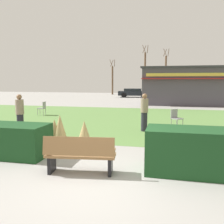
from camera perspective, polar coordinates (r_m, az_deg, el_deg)
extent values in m
plane|color=#999691|center=(5.85, -4.42, -15.45)|extent=(80.00, 80.00, 0.00)
cube|color=#5B8442|center=(14.51, 6.29, -1.75)|extent=(36.00, 12.00, 0.01)
cube|color=olive|center=(6.17, -7.23, -9.81)|extent=(1.75, 0.70, 0.06)
cube|color=olive|center=(5.89, -7.75, -7.82)|extent=(1.70, 0.35, 0.44)
cube|color=black|center=(6.44, -13.68, -11.35)|extent=(0.14, 0.45, 0.45)
cube|color=black|center=(6.13, -0.37, -12.08)|extent=(0.14, 0.45, 0.45)
cube|color=olive|center=(6.36, -14.46, -8.34)|extent=(0.12, 0.44, 0.06)
cube|color=olive|center=(6.02, 0.39, -9.01)|extent=(0.12, 0.44, 0.06)
cube|color=#19421E|center=(8.06, -22.27, -6.01)|extent=(2.24, 1.10, 0.97)
cube|color=#19421E|center=(6.43, 20.14, -8.57)|extent=(2.70, 1.10, 1.10)
cone|color=tan|center=(8.17, -6.37, -5.34)|extent=(0.62, 0.62, 0.96)
cone|color=tan|center=(8.30, -13.05, -5.10)|extent=(0.60, 0.60, 1.02)
cone|color=tan|center=(8.23, -11.85, -4.62)|extent=(0.65, 0.65, 1.17)
cylinder|color=#2D4233|center=(8.03, -23.88, -6.76)|extent=(0.52, 0.52, 0.80)
cube|color=#47424C|center=(25.02, 15.85, 5.65)|extent=(7.30, 4.79, 3.39)
cube|color=#333338|center=(25.04, 15.99, 9.71)|extent=(7.60, 5.09, 0.16)
cube|color=maroon|center=(22.44, 16.25, 7.40)|extent=(7.40, 0.36, 0.08)
cube|color=#D8CC4C|center=(22.61, 16.26, 8.25)|extent=(6.57, 0.04, 0.28)
cube|color=gray|center=(12.27, 14.75, -1.48)|extent=(0.62, 0.62, 0.04)
cube|color=gray|center=(12.37, 14.10, -0.36)|extent=(0.33, 0.34, 0.44)
cylinder|color=gray|center=(12.04, 14.78, -2.73)|extent=(0.03, 0.03, 0.45)
cylinder|color=gray|center=(12.32, 15.97, -2.54)|extent=(0.03, 0.03, 0.45)
cylinder|color=gray|center=(12.29, 13.47, -2.48)|extent=(0.03, 0.03, 0.45)
cylinder|color=gray|center=(12.57, 14.66, -2.31)|extent=(0.03, 0.03, 0.45)
cube|color=gray|center=(16.91, -15.93, 0.81)|extent=(0.48, 0.48, 0.04)
cube|color=gray|center=(16.81, -15.33, 1.55)|extent=(0.08, 0.44, 0.44)
cylinder|color=gray|center=(17.19, -16.24, 0.14)|extent=(0.03, 0.03, 0.45)
cylinder|color=gray|center=(16.84, -16.75, -0.01)|extent=(0.03, 0.03, 0.45)
cylinder|color=gray|center=(17.04, -15.06, 0.12)|extent=(0.03, 0.03, 0.45)
cylinder|color=gray|center=(16.69, -15.55, -0.03)|extent=(0.03, 0.03, 0.45)
cylinder|color=#23232D|center=(11.20, 7.41, -2.24)|extent=(0.28, 0.28, 0.85)
cylinder|color=gray|center=(11.10, 7.48, 1.50)|extent=(0.34, 0.34, 0.62)
sphere|color=#8C6647|center=(11.07, 7.51, 3.67)|extent=(0.22, 0.22, 0.22)
cylinder|color=#23232D|center=(11.20, -20.33, -2.63)|extent=(0.28, 0.28, 0.85)
cylinder|color=gray|center=(11.11, -20.49, 1.11)|extent=(0.34, 0.34, 0.62)
sphere|color=#8C6647|center=(11.07, -20.59, 3.27)|extent=(0.22, 0.22, 0.22)
cube|color=black|center=(34.28, 5.06, 4.33)|extent=(4.31, 2.08, 0.60)
cube|color=black|center=(34.27, 4.81, 5.05)|extent=(2.41, 1.74, 0.44)
cylinder|color=black|center=(35.15, 7.28, 3.99)|extent=(0.65, 0.26, 0.64)
cylinder|color=black|center=(33.31, 7.18, 3.82)|extent=(0.65, 0.26, 0.64)
cylinder|color=black|center=(35.32, 3.04, 4.06)|extent=(0.65, 0.26, 0.64)
cylinder|color=black|center=(33.49, 2.72, 3.89)|extent=(0.65, 0.26, 0.64)
cylinder|color=brown|center=(38.76, 12.22, 8.11)|extent=(0.28, 0.28, 5.96)
cylinder|color=brown|center=(39.08, 12.86, 13.20)|extent=(0.25, 0.58, 1.12)
cylinder|color=brown|center=(39.28, 12.10, 13.19)|extent=(0.54, 0.36, 1.12)
cylinder|color=brown|center=(38.68, 12.09, 13.29)|extent=(0.54, 0.35, 1.12)
cylinder|color=brown|center=(38.04, 7.58, 8.60)|extent=(0.28, 0.28, 6.45)
cylinder|color=brown|center=(38.39, 8.20, 14.16)|extent=(0.25, 0.58, 1.12)
cylinder|color=brown|center=(38.63, 7.45, 14.13)|extent=(0.54, 0.36, 1.12)
cylinder|color=brown|center=(38.03, 7.36, 14.24)|extent=(0.54, 0.35, 1.12)
cylinder|color=brown|center=(40.93, 0.11, 7.27)|extent=(0.28, 0.28, 4.61)
cylinder|color=brown|center=(41.06, 0.60, 11.19)|extent=(0.25, 0.58, 1.12)
cylinder|color=brown|center=(41.36, -0.04, 11.16)|extent=(0.54, 0.36, 1.12)
cylinder|color=brown|center=(40.77, -0.23, 11.22)|extent=(0.54, 0.35, 1.12)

